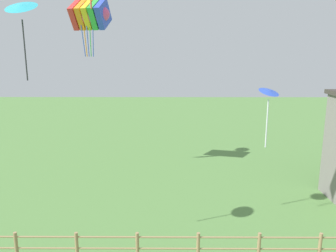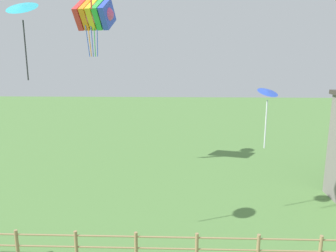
# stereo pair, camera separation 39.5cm
# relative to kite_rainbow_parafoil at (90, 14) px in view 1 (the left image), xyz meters

# --- Properties ---
(wooden_fence) EXTENTS (21.95, 0.14, 1.26)m
(wooden_fence) POSITION_rel_kite_rainbow_parafoil_xyz_m (5.18, -10.83, -10.04)
(wooden_fence) COLOR #9E7F56
(wooden_fence) RESTS_ON ground_plane
(kite_rainbow_parafoil) EXTENTS (3.08, 2.59, 3.76)m
(kite_rainbow_parafoil) POSITION_rel_kite_rainbow_parafoil_xyz_m (0.00, 0.00, 0.00)
(kite_rainbow_parafoil) COLOR #E54C8C
(kite_blue_delta) EXTENTS (0.98, 0.97, 2.16)m
(kite_blue_delta) POSITION_rel_kite_rainbow_parafoil_xyz_m (8.70, -11.18, -4.02)
(kite_blue_delta) COLOR blue
(kite_cyan_delta) EXTENTS (1.24, 1.16, 2.96)m
(kite_cyan_delta) POSITION_rel_kite_rainbow_parafoil_xyz_m (-0.09, -10.23, -0.98)
(kite_cyan_delta) COLOR #2DB2C6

